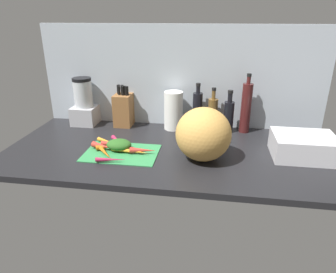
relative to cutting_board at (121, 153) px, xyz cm
name	(u,v)px	position (x,y,z in cm)	size (l,w,h in cm)	color
ground_plane	(171,151)	(23.80, 9.68, -1.90)	(170.00, 80.00, 3.00)	black
wall_back	(180,77)	(23.80, 48.18, 29.60)	(170.00, 3.00, 60.00)	#ADB7C1
cutting_board	(121,153)	(0.00, 0.00, 0.00)	(36.61, 25.08, 0.80)	#338C4C
carrot_0	(131,147)	(3.87, 3.67, 1.47)	(2.14, 2.14, 12.01)	red
carrot_1	(117,144)	(-3.87, 5.83, 1.83)	(2.85, 2.85, 17.00)	red
carrot_2	(122,150)	(0.63, -0.63, 1.54)	(2.29, 2.29, 11.20)	orange
carrot_3	(102,146)	(-10.65, 1.77, 2.05)	(3.31, 3.31, 11.43)	red
carrot_4	(111,160)	(-1.58, -11.23, 1.46)	(2.13, 2.13, 14.38)	#B2264C
carrot_5	(136,152)	(7.88, -0.87, 1.43)	(2.06, 2.06, 12.30)	orange
carrot_6	(106,141)	(-11.21, 9.23, 1.46)	(2.11, 2.11, 11.87)	orange
carrot_7	(108,147)	(-7.80, 2.15, 1.67)	(2.55, 2.55, 11.85)	orange
carrot_8	(105,152)	(-7.12, -4.16, 1.54)	(2.27, 2.27, 15.87)	orange
carrot_9	(143,150)	(10.99, 0.05, 1.95)	(3.10, 3.10, 12.68)	red
carrot_10	(119,142)	(-4.10, 8.91, 1.57)	(2.34, 2.34, 17.26)	#B2264C
carrot_greens_pile	(119,145)	(-1.90, 2.62, 3.10)	(12.77, 9.82, 5.40)	#2D6023
winter_squash	(203,134)	(40.51, -0.25, 12.40)	(26.18, 25.33, 25.60)	gold
knife_block	(124,109)	(-10.23, 41.08, 9.96)	(10.43, 13.72, 25.13)	brown
blender_appliance	(84,105)	(-35.16, 39.40, 12.21)	(14.89, 14.89, 29.31)	#B2B2B7
paper_towel_roll	(173,110)	(21.12, 39.18, 11.04)	(11.16, 11.16, 22.88)	white
bottle_0	(197,110)	(35.24, 41.16, 11.31)	(5.76, 5.76, 27.95)	black
bottle_1	(213,113)	(44.39, 41.14, 9.71)	(5.80, 5.80, 25.62)	brown
bottle_2	(229,116)	(53.70, 38.32, 9.74)	(5.77, 5.77, 25.12)	black
bottle_3	(246,108)	(63.24, 40.00, 14.50)	(5.90, 5.90, 34.50)	#471919
dish_rack	(304,147)	(88.78, 9.31, 5.11)	(29.20, 22.89, 11.02)	silver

